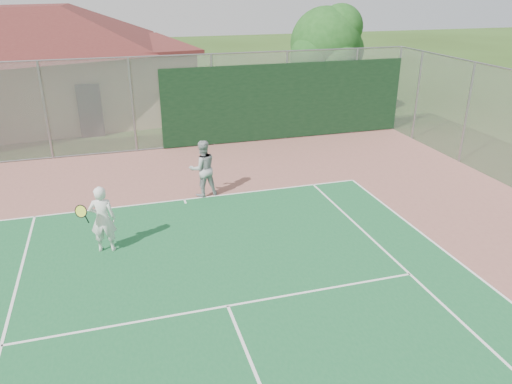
# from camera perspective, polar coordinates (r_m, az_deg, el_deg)

# --- Properties ---
(back_fence) EXTENTS (20.08, 0.11, 3.53)m
(back_fence) POSITION_cam_1_polar(r_m,az_deg,el_deg) (19.50, -4.64, 10.11)
(back_fence) COLOR gray
(back_fence) RESTS_ON ground
(side_fence_right) EXTENTS (0.08, 9.00, 3.50)m
(side_fence_right) POSITION_cam_1_polar(r_m,az_deg,el_deg) (18.89, 22.94, 8.24)
(side_fence_right) COLOR gray
(side_fence_right) RESTS_ON ground
(clubhouse) EXTENTS (14.82, 10.84, 5.95)m
(clubhouse) POSITION_cam_1_polar(r_m,az_deg,el_deg) (25.66, -23.65, 14.48)
(clubhouse) COLOR tan
(clubhouse) RESTS_ON ground
(tree) EXTENTS (3.68, 3.49, 5.14)m
(tree) POSITION_cam_1_polar(r_m,az_deg,el_deg) (23.11, 8.15, 16.25)
(tree) COLOR #3A2815
(tree) RESTS_ON ground
(player_white_front) EXTENTS (0.94, 0.70, 1.65)m
(player_white_front) POSITION_cam_1_polar(r_m,az_deg,el_deg) (12.18, -17.15, -3.04)
(player_white_front) COLOR silver
(player_white_front) RESTS_ON ground
(player_grey_back) EXTENTS (0.91, 0.76, 1.71)m
(player_grey_back) POSITION_cam_1_polar(r_m,az_deg,el_deg) (14.82, -6.11, 2.64)
(player_grey_back) COLOR #9DA0A2
(player_grey_back) RESTS_ON ground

